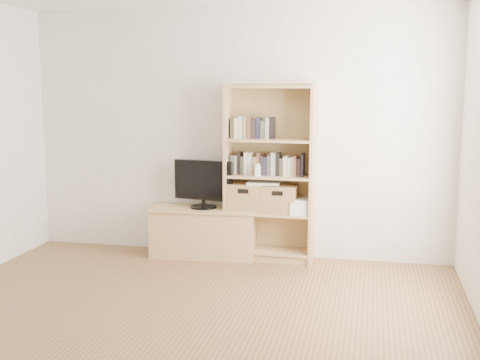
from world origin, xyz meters
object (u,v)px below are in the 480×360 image
(tv_stand, at_px, (204,233))
(basket_left, at_px, (246,197))
(basket_right, at_px, (280,199))
(baby_monitor, at_px, (258,171))
(bookshelf, at_px, (270,173))
(laptop, at_px, (263,183))
(television, at_px, (203,184))

(tv_stand, bearing_deg, basket_left, 1.52)
(basket_right, bearing_deg, baby_monitor, -155.02)
(bookshelf, relative_size, basket_right, 5.26)
(baby_monitor, xyz_separation_m, basket_right, (0.21, 0.09, -0.30))
(baby_monitor, distance_m, laptop, 0.16)
(tv_stand, xyz_separation_m, laptop, (0.64, 0.03, 0.56))
(bookshelf, relative_size, baby_monitor, 16.43)
(television, distance_m, laptop, 0.64)
(basket_right, height_order, laptop, laptop)
(basket_left, height_order, laptop, laptop)
(tv_stand, xyz_separation_m, bookshelf, (0.70, 0.04, 0.66))
(bookshelf, relative_size, laptop, 5.48)
(baby_monitor, xyz_separation_m, basket_left, (-0.14, 0.10, -0.29))
(television, bearing_deg, basket_right, 11.68)
(tv_stand, relative_size, bookshelf, 0.60)
(bookshelf, height_order, laptop, bookshelf)
(baby_monitor, distance_m, basket_left, 0.34)
(tv_stand, bearing_deg, basket_right, -1.08)
(television, xyz_separation_m, baby_monitor, (0.59, -0.06, 0.17))
(television, bearing_deg, tv_stand, 0.00)
(laptop, bearing_deg, baby_monitor, -121.87)
(television, bearing_deg, baby_monitor, 3.64)
(bookshelf, bearing_deg, television, -175.70)
(bookshelf, distance_m, television, 0.71)
(laptop, bearing_deg, basket_right, -1.93)
(bookshelf, xyz_separation_m, basket_left, (-0.24, -0.00, -0.26))
(basket_left, relative_size, basket_right, 1.03)
(tv_stand, relative_size, basket_left, 3.08)
(basket_right, distance_m, laptop, 0.24)
(television, height_order, baby_monitor, television)
(baby_monitor, relative_size, basket_right, 0.32)
(bookshelf, bearing_deg, laptop, -164.48)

